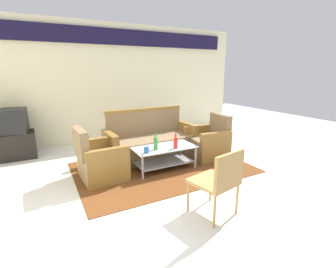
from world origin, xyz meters
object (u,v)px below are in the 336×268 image
(cup, at_px, (146,150))
(wicker_chair, at_px, (220,178))
(tv_stand, at_px, (13,146))
(armchair_left, at_px, (100,162))
(armchair_right, at_px, (208,143))
(coffee_table, at_px, (164,154))
(couch, at_px, (151,142))
(television, at_px, (9,121))
(bottle_red, at_px, (176,143))
(bottle_green, at_px, (156,143))

(cup, relative_size, wicker_chair, 0.12)
(tv_stand, bearing_deg, armchair_left, -53.38)
(armchair_right, relative_size, coffee_table, 0.77)
(armchair_right, xyz_separation_m, tv_stand, (-3.48, 1.74, -0.03))
(armchair_left, xyz_separation_m, armchair_right, (2.18, 0.02, 0.00))
(couch, xyz_separation_m, armchair_right, (1.04, -0.52, -0.03))
(armchair_left, relative_size, wicker_chair, 1.01)
(armchair_right, bearing_deg, cup, 105.97)
(armchair_right, xyz_separation_m, television, (-3.48, 1.74, 0.47))
(armchair_left, bearing_deg, bottle_red, 73.61)
(couch, relative_size, tv_stand, 2.28)
(bottle_green, xyz_separation_m, wicker_chair, (0.09, -1.55, -0.03))
(armchair_right, distance_m, tv_stand, 3.89)
(coffee_table, distance_m, tv_stand, 3.05)
(cup, bearing_deg, tv_stand, 134.48)
(cup, height_order, wicker_chair, wicker_chair)
(tv_stand, distance_m, television, 0.50)
(bottle_green, bearing_deg, tv_stand, 138.46)
(couch, bearing_deg, bottle_red, 94.72)
(coffee_table, bearing_deg, tv_stand, 142.00)
(bottle_red, bearing_deg, television, 141.00)
(couch, relative_size, coffee_table, 1.65)
(bottle_red, height_order, wicker_chair, wicker_chair)
(couch, height_order, wicker_chair, couch)
(coffee_table, height_order, cup, cup)
(couch, height_order, armchair_left, couch)
(bottle_red, relative_size, television, 0.40)
(armchair_left, height_order, tv_stand, armchair_left)
(bottle_red, bearing_deg, bottle_green, 163.55)
(armchair_right, height_order, television, television)
(bottle_green, xyz_separation_m, television, (-2.21, 1.96, 0.24))
(bottle_green, bearing_deg, wicker_chair, -86.69)
(tv_stand, bearing_deg, wicker_chair, -56.77)
(coffee_table, xyz_separation_m, tv_stand, (-2.40, 1.88, -0.01))
(bottle_red, relative_size, cup, 2.57)
(couch, distance_m, tv_stand, 2.74)
(cup, bearing_deg, television, 134.44)
(coffee_table, height_order, bottle_green, bottle_green)
(armchair_right, relative_size, cup, 8.50)
(bottle_green, height_order, tv_stand, bottle_green)
(television, bearing_deg, wicker_chair, 130.07)
(bottle_red, distance_m, cup, 0.54)
(tv_stand, height_order, wicker_chair, wicker_chair)
(couch, height_order, television, television)
(couch, relative_size, armchair_right, 2.14)
(armchair_left, xyz_separation_m, bottle_red, (1.23, -0.30, 0.22))
(cup, xyz_separation_m, tv_stand, (-2.00, 2.04, -0.20))
(couch, bearing_deg, armchair_left, 23.50)
(armchair_left, distance_m, cup, 0.77)
(coffee_table, height_order, tv_stand, tv_stand)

